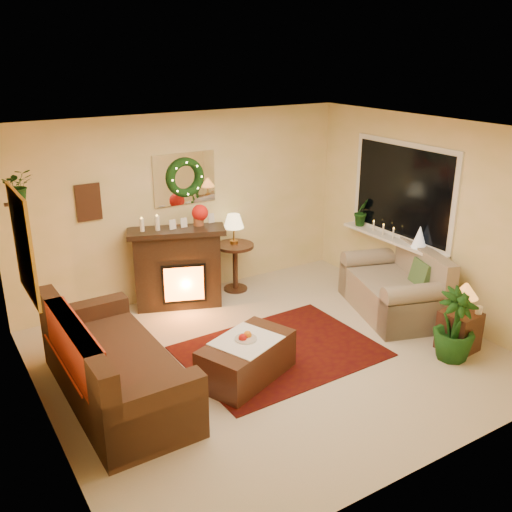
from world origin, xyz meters
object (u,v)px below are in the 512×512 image
sofa (116,360)px  loveseat (393,283)px  side_table_round (235,269)px  end_table_square (459,329)px  fireplace (178,269)px  coffee_table (247,360)px

sofa → loveseat: (3.85, -0.00, -0.01)m
side_table_round → end_table_square: bearing=-64.9°
sofa → fireplace: (1.46, 1.70, 0.12)m
sofa → fireplace: size_ratio=1.90×
fireplace → loveseat: (2.39, -1.70, -0.13)m
sofa → end_table_square: size_ratio=4.54×
fireplace → side_table_round: bearing=24.7°
sofa → side_table_round: bearing=35.6°
loveseat → side_table_round: bearing=147.4°
end_table_square → sofa: bearing=162.7°
sofa → end_table_square: bearing=-18.0°
fireplace → side_table_round: size_ratio=1.62×
loveseat → end_table_square: (-0.06, -1.18, -0.15)m
fireplace → coffee_table: bearing=-73.2°
sofa → fireplace: bearing=48.7°
loveseat → coffee_table: loveseat is taller
sofa → side_table_round: (2.40, 1.77, -0.10)m
sofa → fireplace: fireplace is taller
fireplace → coffee_table: size_ratio=1.08×
loveseat → end_table_square: 1.19m
side_table_round → end_table_square: size_ratio=1.48×
coffee_table → sofa: bearing=141.6°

